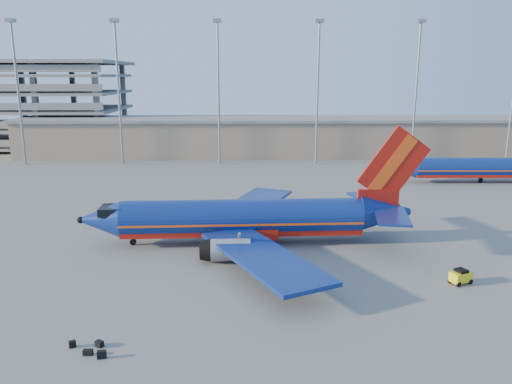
# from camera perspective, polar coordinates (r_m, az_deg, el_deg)

# --- Properties ---
(ground) EXTENTS (220.00, 220.00, 0.00)m
(ground) POSITION_cam_1_polar(r_m,az_deg,el_deg) (59.10, -1.67, -4.49)
(ground) COLOR slate
(ground) RESTS_ON ground
(terminal_building) EXTENTS (122.00, 16.00, 8.50)m
(terminal_building) POSITION_cam_1_polar(r_m,az_deg,el_deg) (115.48, 3.61, 6.41)
(terminal_building) COLOR gray
(terminal_building) RESTS_ON ground
(parking_garage) EXTENTS (62.00, 32.00, 21.40)m
(parking_garage) POSITION_cam_1_polar(r_m,az_deg,el_deg) (144.77, -27.09, 9.34)
(parking_garage) COLOR slate
(parking_garage) RESTS_ON ground
(light_mast_row) EXTENTS (101.60, 1.60, 28.65)m
(light_mast_row) POSITION_cam_1_polar(r_m,az_deg,el_deg) (102.38, 1.40, 12.99)
(light_mast_row) COLOR gray
(light_mast_row) RESTS_ON ground
(aircraft_main) EXTENTS (37.81, 36.36, 12.80)m
(aircraft_main) POSITION_cam_1_polar(r_m,az_deg,el_deg) (54.26, -0.65, -3.09)
(aircraft_main) COLOR navy
(aircraft_main) RESTS_ON ground
(aircraft_second) EXTENTS (33.11, 12.90, 11.21)m
(aircraft_second) POSITION_cam_1_polar(r_m,az_deg,el_deg) (93.84, 24.88, 2.55)
(aircraft_second) COLOR navy
(aircraft_second) RESTS_ON ground
(baggage_tug) EXTENTS (2.17, 1.80, 1.34)m
(baggage_tug) POSITION_cam_1_polar(r_m,az_deg,el_deg) (48.10, 22.35, -8.88)
(baggage_tug) COLOR yellow
(baggage_tug) RESTS_ON ground
(luggage_pile) EXTENTS (2.95, 1.95, 0.54)m
(luggage_pile) POSITION_cam_1_polar(r_m,az_deg,el_deg) (36.42, -18.25, -16.68)
(luggage_pile) COLOR black
(luggage_pile) RESTS_ON ground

